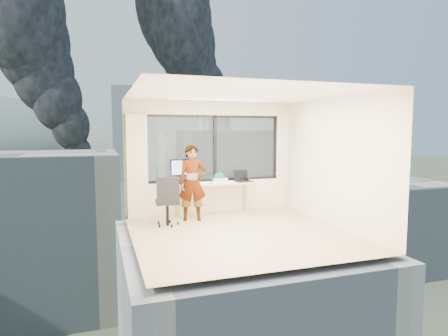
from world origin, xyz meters
name	(u,v)px	position (x,y,z in m)	size (l,w,h in m)	color
floor	(241,233)	(0.00, 0.00, 0.00)	(4.00, 4.00, 0.01)	#D6B38B
ceiling	(241,94)	(0.00, 0.00, 2.60)	(4.00, 4.00, 0.01)	white
wall_front	(293,177)	(0.00, -2.00, 1.30)	(4.00, 0.01, 2.60)	#F9E2C0
wall_left	(131,168)	(-2.00, 0.00, 1.30)	(0.01, 4.00, 2.60)	#F9E2C0
wall_right	(333,162)	(2.00, 0.00, 1.30)	(0.01, 4.00, 2.60)	#F9E2C0
window_wall	(213,148)	(0.05, 2.00, 1.52)	(3.30, 0.16, 1.55)	black
curtain	(137,167)	(-1.72, 1.88, 1.15)	(0.45, 0.14, 2.30)	beige
desk	(215,199)	(0.00, 1.66, 0.38)	(1.80, 0.60, 0.75)	tan
chair	(167,200)	(-1.22, 1.02, 0.52)	(0.53, 0.53, 1.04)	black
person	(192,183)	(-0.61, 1.31, 0.82)	(0.60, 0.39, 1.63)	#2D2D33
monitor	(183,171)	(-0.72, 1.78, 1.03)	(0.56, 0.12, 0.56)	black
game_console	(219,179)	(0.19, 1.92, 0.79)	(0.30, 0.25, 0.07)	white
laptop	(244,176)	(0.69, 1.62, 0.87)	(0.38, 0.40, 0.25)	black
cellphone	(211,183)	(-0.13, 1.56, 0.76)	(0.11, 0.05, 0.01)	black
pen_cup	(247,179)	(0.80, 1.65, 0.80)	(0.07, 0.07, 0.09)	black
handbag	(219,177)	(0.17, 1.88, 0.86)	(0.28, 0.14, 0.21)	#0E554F
exterior_ground	(108,181)	(0.00, 120.00, -14.00)	(400.00, 400.00, 0.04)	#515B3D
near_bldg_a	(25,232)	(-9.00, 30.00, -7.00)	(16.00, 12.00, 14.00)	beige
near_bldg_b	(222,194)	(12.00, 38.00, -6.00)	(14.00, 13.00, 16.00)	silver
near_bldg_c	(395,225)	(30.00, 28.00, -9.00)	(12.00, 10.00, 10.00)	beige
far_tower_b	(133,134)	(8.00, 120.00, 1.00)	(13.00, 13.00, 30.00)	silver
far_tower_c	(221,138)	(45.00, 140.00, -1.00)	(15.00, 15.00, 26.00)	silver
hill_b	(218,149)	(100.00, 320.00, -14.00)	(300.00, 220.00, 96.00)	slate
tree_b	(202,295)	(4.00, 18.00, -9.50)	(7.60, 7.60, 9.00)	#164419
tree_c	(285,210)	(22.00, 40.00, -9.00)	(8.40, 8.40, 10.00)	#164419
smoke_plume_a	(75,33)	(-10.00, 150.00, 39.00)	(40.00, 24.00, 90.00)	black
smoke_plume_b	(222,79)	(55.00, 170.00, 27.00)	(30.00, 18.00, 70.00)	black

